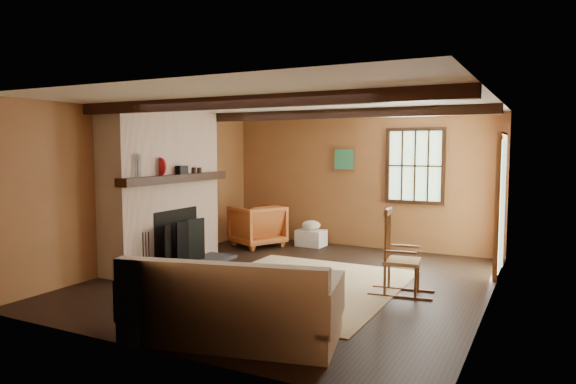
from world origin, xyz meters
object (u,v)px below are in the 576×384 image
Objects in this scene: rocking_chair at (399,258)px; armchair at (257,226)px; fireplace at (164,194)px; laundry_basket at (311,238)px; sofa at (232,310)px.

rocking_chair is 3.65m from armchair.
laundry_basket is (1.42, 2.38, -0.95)m from fireplace.
fireplace reaches higher than laundry_basket.
armchair is (0.54, 1.90, -0.72)m from fireplace.
rocking_chair is at bearing 52.79° from sofa.
fireplace is 2.93m from laundry_basket.
sofa is at bearing -74.49° from laundry_basket.
armchair is at bearing 104.22° from sofa.
sofa reaches higher than laundry_basket.
rocking_chair is 3.26m from laundry_basket.
laundry_basket is (-1.27, 4.58, -0.14)m from sofa.
laundry_basket is 0.59× the size of armchair.
rocking_chair is at bearing 86.48° from armchair.
fireplace reaches higher than sofa.
rocking_chair is at bearing 0.76° from fireplace.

